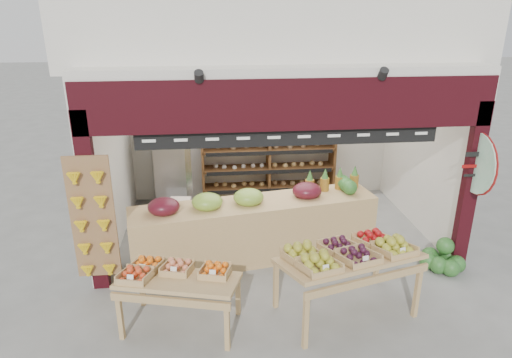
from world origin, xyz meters
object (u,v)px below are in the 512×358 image
at_px(refrigerator, 171,164).
at_px(mid_counter, 254,228).
at_px(back_shelving, 269,152).
at_px(display_table_left, 173,276).
at_px(cardboard_stack, 192,220).
at_px(watermelon_pile, 442,259).
at_px(display_table_right, 348,255).

bearing_deg(refrigerator, mid_counter, -67.80).
distance_m(back_shelving, mid_counter, 2.50).
relative_size(mid_counter, display_table_left, 2.49).
bearing_deg(cardboard_stack, watermelon_pile, -23.56).
bearing_deg(display_table_right, cardboard_stack, 128.72).
relative_size(back_shelving, display_table_right, 1.42).
height_order(back_shelving, display_table_right, back_shelving).
height_order(cardboard_stack, display_table_left, display_table_left).
bearing_deg(watermelon_pile, mid_counter, 166.98).
relative_size(display_table_left, watermelon_pile, 2.42).
bearing_deg(back_shelving, display_table_right, -82.56).
distance_m(cardboard_stack, display_table_left, 2.64).
relative_size(refrigerator, display_table_left, 1.14).
bearing_deg(refrigerator, back_shelving, -6.94).
height_order(display_table_left, watermelon_pile, display_table_left).
height_order(back_shelving, mid_counter, back_shelving).
relative_size(back_shelving, watermelon_pile, 4.16).
distance_m(refrigerator, display_table_right, 4.57).
distance_m(back_shelving, cardboard_stack, 2.22).
height_order(back_shelving, watermelon_pile, back_shelving).
distance_m(refrigerator, cardboard_stack, 1.45).
bearing_deg(mid_counter, display_table_left, -127.27).
bearing_deg(cardboard_stack, display_table_left, -93.30).
height_order(mid_counter, watermelon_pile, mid_counter).
xyz_separation_m(back_shelving, mid_counter, (-0.54, -2.38, -0.52)).
xyz_separation_m(mid_counter, watermelon_pile, (2.89, -0.67, -0.36)).
bearing_deg(watermelon_pile, back_shelving, 127.63).
relative_size(back_shelving, cardboard_stack, 2.78).
relative_size(back_shelving, mid_counter, 0.69).
bearing_deg(refrigerator, display_table_left, -96.55).
xyz_separation_m(refrigerator, display_table_left, (0.27, -3.81, -0.21)).
height_order(mid_counter, display_table_right, mid_counter).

